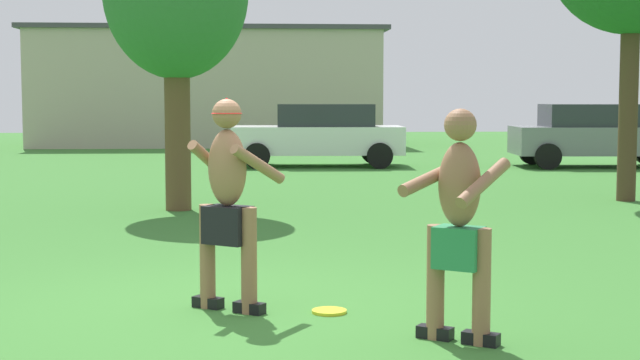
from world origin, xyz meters
name	(u,v)px	position (x,y,z in m)	size (l,w,h in m)	color
ground_plane	(221,308)	(0.00, 0.00, 0.00)	(80.00, 80.00, 0.00)	#38752D
player_with_cap	(228,194)	(0.07, -0.10, 0.97)	(0.82, 0.75, 1.75)	black
player_in_green	(459,221)	(1.73, -1.24, 0.88)	(0.83, 0.69, 1.67)	black
frisbee	(329,311)	(0.89, -0.26, 0.01)	(0.29, 0.29, 0.03)	yellow
car_white_mid_lot	(320,134)	(1.95, 16.25, 0.82)	(4.36, 2.15, 1.58)	white
car_gray_far_end	(598,134)	(8.92, 15.53, 0.82)	(4.42, 2.28, 1.58)	slate
outbuilding_behind_lot	(209,87)	(-1.37, 27.61, 2.13)	(12.73, 5.79, 4.24)	#B2A893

